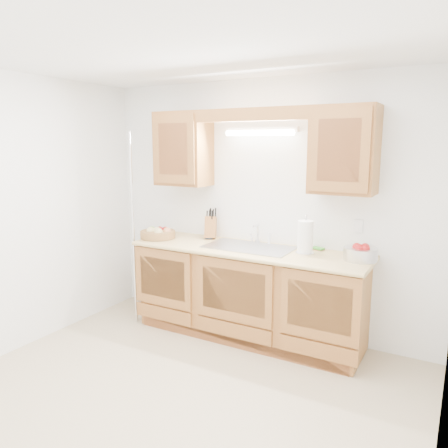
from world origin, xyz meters
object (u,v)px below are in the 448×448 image
Objects in this scene: paper_towel at (305,237)px; apple_bowl at (361,253)px; knife_block at (211,227)px; fruit_basket at (158,233)px.

paper_towel is 1.24× the size of apple_bowl.
knife_block reaches higher than apple_bowl.
fruit_basket is at bearing -175.53° from knife_block.
knife_block is at bearing 28.35° from fruit_basket.
fruit_basket is 0.56m from knife_block.
knife_block reaches higher than fruit_basket.
paper_towel reaches higher than fruit_basket.
paper_towel is (1.57, 0.12, 0.10)m from fruit_basket.
fruit_basket is at bearing -175.49° from paper_towel.
paper_towel is 0.50m from apple_bowl.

